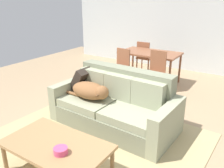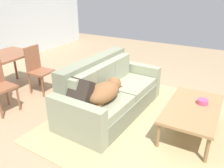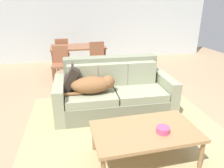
{
  "view_description": "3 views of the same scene",
  "coord_description": "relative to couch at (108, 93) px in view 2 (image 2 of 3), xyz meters",
  "views": [
    {
      "loc": [
        1.59,
        -2.81,
        2.02
      ],
      "look_at": [
        -0.29,
        0.12,
        0.73
      ],
      "focal_mm": 37.75,
      "sensor_mm": 36.0,
      "label": 1
    },
    {
      "loc": [
        -3.3,
        -1.59,
        2.08
      ],
      "look_at": [
        -0.26,
        0.1,
        0.53
      ],
      "focal_mm": 36.83,
      "sensor_mm": 36.0,
      "label": 2
    },
    {
      "loc": [
        -1.09,
        -3.22,
        1.83
      ],
      "look_at": [
        -0.3,
        0.08,
        0.53
      ],
      "focal_mm": 34.1,
      "sensor_mm": 36.0,
      "label": 3
    }
  ],
  "objects": [
    {
      "name": "ground_plane",
      "position": [
        0.25,
        -0.18,
        -0.34
      ],
      "size": [
        10.0,
        10.0,
        0.0
      ],
      "primitive_type": "plane",
      "color": "tan"
    },
    {
      "name": "dog_on_left_cushion",
      "position": [
        -0.38,
        -0.17,
        0.23
      ],
      "size": [
        0.84,
        0.42,
        0.28
      ],
      "rotation": [
        0.0,
        0.0,
        -0.05
      ],
      "color": "brown",
      "rests_on": "couch"
    },
    {
      "name": "area_rug",
      "position": [
        -0.0,
        -0.82,
        -0.34
      ],
      "size": [
        3.15,
        3.13,
        0.01
      ],
      "primitive_type": "cube",
      "rotation": [
        0.0,
        0.0,
        -0.05
      ],
      "color": "tan",
      "rests_on": "ground"
    },
    {
      "name": "couch",
      "position": [
        0.0,
        0.0,
        0.0
      ],
      "size": [
        2.07,
        1.06,
        0.92
      ],
      "rotation": [
        0.0,
        0.0,
        -0.05
      ],
      "color": "gray",
      "rests_on": "ground"
    },
    {
      "name": "coffee_table",
      "position": [
        0.05,
        -1.39,
        0.04
      ],
      "size": [
        1.25,
        0.72,
        0.42
      ],
      "color": "#A97E50",
      "rests_on": "ground"
    },
    {
      "name": "bowl_on_coffee_table",
      "position": [
        0.22,
        -1.49,
        0.11
      ],
      "size": [
        0.16,
        0.16,
        0.07
      ],
      "primitive_type": "cylinder",
      "color": "#EA4C7F",
      "rests_on": "coffee_table"
    },
    {
      "name": "throw_pillow_by_left_arm",
      "position": [
        -0.75,
        0.09,
        0.29
      ],
      "size": [
        0.37,
        0.45,
        0.45
      ],
      "primitive_type": "cube",
      "rotation": [
        0.0,
        0.54,
        -0.05
      ],
      "color": "#2F2720",
      "rests_on": "couch"
    },
    {
      "name": "dining_chair_near_right",
      "position": [
        0.01,
        1.62,
        0.17
      ],
      "size": [
        0.41,
        0.41,
        0.94
      ],
      "rotation": [
        0.0,
        0.0,
        0.01
      ],
      "color": "#92583A",
      "rests_on": "ground"
    }
  ]
}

